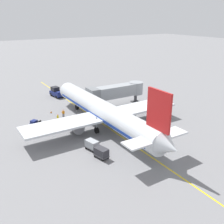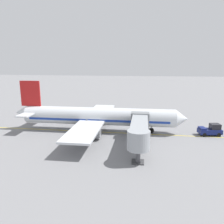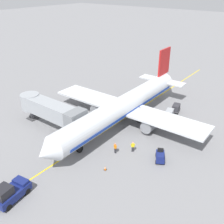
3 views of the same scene
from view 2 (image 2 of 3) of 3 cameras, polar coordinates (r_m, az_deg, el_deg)
name	(u,v)px [view 2 (image 2 of 3)]	position (r m, az deg, el deg)	size (l,w,h in m)	color
ground_plane	(101,132)	(46.97, -2.80, -5.21)	(400.00, 400.00, 0.00)	slate
gate_lead_in_line	(101,132)	(46.97, -2.80, -5.21)	(0.24, 80.00, 0.01)	gold
parked_airliner	(97,117)	(46.94, -3.83, -1.19)	(30.06, 37.24, 10.63)	silver
jet_bridge	(139,129)	(37.46, 7.10, -4.45)	(14.15, 3.50, 4.98)	#93999E
pushback_tractor	(211,130)	(48.88, 24.19, -4.28)	(2.83, 4.68, 2.40)	navy
baggage_tug_lead	(129,117)	(57.03, 4.38, -1.25)	(2.26, 2.77, 1.62)	navy
baggage_cart_front	(75,119)	(54.57, -9.45, -1.78)	(1.79, 2.98, 1.58)	#4C4C51
baggage_cart_second_in_train	(64,119)	(55.48, -12.32, -1.66)	(1.79, 2.98, 1.58)	#4C4C51
ground_crew_wing_walker	(130,120)	(52.77, 4.61, -2.14)	(0.57, 0.58, 1.69)	#232328
ground_crew_loader	(104,121)	(51.74, -2.18, -2.41)	(0.62, 0.52, 1.69)	#232328
ground_crew_marshaller	(137,123)	(50.88, 6.61, -2.75)	(0.71, 0.35, 1.69)	#232328
safety_cone_nose_left	(155,125)	(52.36, 10.97, -3.21)	(0.36, 0.36, 0.59)	black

